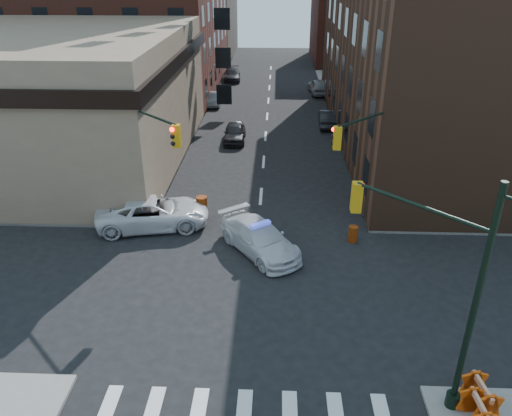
# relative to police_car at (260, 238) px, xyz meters

# --- Properties ---
(ground) EXTENTS (140.00, 140.00, 0.00)m
(ground) POSITION_rel_police_car_xyz_m (-0.16, -3.37, -0.77)
(ground) COLOR black
(ground) RESTS_ON ground
(sidewalk_nw) EXTENTS (34.00, 54.50, 0.15)m
(sidewalk_nw) POSITION_rel_police_car_xyz_m (-23.16, 29.38, -0.69)
(sidewalk_nw) COLOR gray
(sidewalk_nw) RESTS_ON ground
(sidewalk_ne) EXTENTS (34.00, 54.50, 0.15)m
(sidewalk_ne) POSITION_rel_police_car_xyz_m (22.84, 29.38, -0.69)
(sidewalk_ne) COLOR gray
(sidewalk_ne) RESTS_ON ground
(bank_building) EXTENTS (22.00, 22.00, 9.00)m
(bank_building) POSITION_rel_police_car_xyz_m (-17.16, 13.13, 3.73)
(bank_building) COLOR #8A745A
(bank_building) RESTS_ON ground
(commercial_row_ne) EXTENTS (14.00, 34.00, 14.00)m
(commercial_row_ne) POSITION_rel_police_car_xyz_m (12.84, 19.13, 6.23)
(commercial_row_ne) COLOR #4D2F1E
(commercial_row_ne) RESTS_ON ground
(filler_nw) EXTENTS (20.00, 18.00, 16.00)m
(filler_nw) POSITION_rel_police_car_xyz_m (-16.16, 58.63, 7.23)
(filler_nw) COLOR brown
(filler_nw) RESTS_ON ground
(filler_ne) EXTENTS (16.00, 16.00, 12.00)m
(filler_ne) POSITION_rel_police_car_xyz_m (13.84, 54.63, 5.23)
(filler_ne) COLOR #59261C
(filler_ne) RESTS_ON ground
(signal_pole_se) EXTENTS (5.40, 5.27, 8.00)m
(signal_pole_se) POSITION_rel_police_car_xyz_m (5.88, -8.90, 3.85)
(signal_pole_se) COLOR black
(signal_pole_se) RESTS_ON sidewalk_se
(signal_pole_nw) EXTENTS (3.58, 3.67, 8.00)m
(signal_pole_nw) POSITION_rel_police_car_xyz_m (-6.01, 1.96, 3.57)
(signal_pole_nw) COLOR black
(signal_pole_nw) RESTS_ON sidewalk_nw
(signal_pole_ne) EXTENTS (3.67, 3.58, 8.00)m
(signal_pole_ne) POSITION_rel_police_car_xyz_m (5.68, 1.98, 3.57)
(signal_pole_ne) COLOR black
(signal_pole_ne) RESTS_ON sidewalk_ne
(tree_ne_near) EXTENTS (3.00, 3.00, 4.85)m
(tree_ne_near) POSITION_rel_police_car_xyz_m (7.34, 22.63, 2.72)
(tree_ne_near) COLOR black
(tree_ne_near) RESTS_ON sidewalk_ne
(tree_ne_far) EXTENTS (3.00, 3.00, 4.85)m
(tree_ne_far) POSITION_rel_police_car_xyz_m (7.34, 30.63, 2.72)
(tree_ne_far) COLOR black
(tree_ne_far) RESTS_ON sidewalk_ne
(police_car) EXTENTS (4.83, 5.54, 1.53)m
(police_car) POSITION_rel_police_car_xyz_m (0.00, 0.00, 0.00)
(police_car) COLOR silver
(police_car) RESTS_ON ground
(pickup) EXTENTS (6.53, 3.95, 1.69)m
(pickup) POSITION_rel_police_car_xyz_m (-5.96, 2.43, 0.08)
(pickup) COLOR silver
(pickup) RESTS_ON ground
(parked_car_wnear) EXTENTS (1.78, 4.26, 1.44)m
(parked_car_wnear) POSITION_rel_police_car_xyz_m (-2.66, 17.25, -0.05)
(parked_car_wnear) COLOR black
(parked_car_wnear) RESTS_ON ground
(parked_car_wfar) EXTENTS (1.48, 3.90, 1.27)m
(parked_car_wfar) POSITION_rel_police_car_xyz_m (-5.66, 28.55, -0.13)
(parked_car_wfar) COLOR gray
(parked_car_wfar) RESTS_ON ground
(parked_car_wdeep) EXTENTS (2.31, 5.03, 1.43)m
(parked_car_wdeep) POSITION_rel_police_car_xyz_m (-4.84, 40.38, -0.05)
(parked_car_wdeep) COLOR black
(parked_car_wdeep) RESTS_ON ground
(parked_car_enear) EXTENTS (1.70, 4.55, 1.49)m
(parked_car_enear) POSITION_rel_police_car_xyz_m (5.34, 21.80, -0.02)
(parked_car_enear) COLOR black
(parked_car_enear) RESTS_ON ground
(parked_car_efar) EXTENTS (2.37, 5.00, 1.65)m
(parked_car_efar) POSITION_rel_police_car_xyz_m (5.34, 33.87, 0.06)
(parked_car_efar) COLOR gray
(parked_car_efar) RESTS_ON ground
(pedestrian_a) EXTENTS (0.80, 0.65, 1.90)m
(pedestrian_a) POSITION_rel_police_car_xyz_m (-7.56, 5.31, 0.33)
(pedestrian_a) COLOR black
(pedestrian_a) RESTS_ON sidewalk_nw
(pedestrian_b) EXTENTS (1.08, 0.91, 1.99)m
(pedestrian_b) POSITION_rel_police_car_xyz_m (-10.01, 2.63, 0.38)
(pedestrian_b) COLOR black
(pedestrian_b) RESTS_ON sidewalk_nw
(pedestrian_c) EXTENTS (1.07, 0.75, 1.68)m
(pedestrian_c) POSITION_rel_police_car_xyz_m (-13.16, 3.82, 0.22)
(pedestrian_c) COLOR #1D202B
(pedestrian_c) RESTS_ON sidewalk_nw
(barrel_road) EXTENTS (0.51, 0.51, 0.89)m
(barrel_road) POSITION_rel_police_car_xyz_m (4.84, 1.20, -0.32)
(barrel_road) COLOR #E3510A
(barrel_road) RESTS_ON ground
(barrel_bank) EXTENTS (0.64, 0.64, 1.12)m
(barrel_bank) POSITION_rel_police_car_xyz_m (-3.49, 3.99, -0.21)
(barrel_bank) COLOR #DA610A
(barrel_bank) RESTS_ON ground
(barricade_se_a) EXTENTS (0.82, 1.41, 1.00)m
(barricade_se_a) POSITION_rel_police_car_xyz_m (7.48, -9.72, -0.11)
(barricade_se_a) COLOR red
(barricade_se_a) RESTS_ON sidewalk_se
(barricade_se_b) EXTENTS (0.72, 1.32, 0.96)m
(barricade_se_b) POSITION_rel_police_car_xyz_m (7.16, -10.37, -0.14)
(barricade_se_b) COLOR red
(barricade_se_b) RESTS_ON sidewalk_se
(barricade_nw_a) EXTENTS (1.08, 0.57, 0.80)m
(barricade_nw_a) POSITION_rel_police_car_xyz_m (-7.86, 2.33, -0.22)
(barricade_nw_a) COLOR red
(barricade_nw_a) RESTS_ON sidewalk_nw
(barricade_nw_b) EXTENTS (1.43, 0.81, 1.03)m
(barricade_nw_b) POSITION_rel_police_car_xyz_m (-12.03, 4.63, -0.10)
(barricade_nw_b) COLOR #C23309
(barricade_nw_b) RESTS_ON sidewalk_nw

